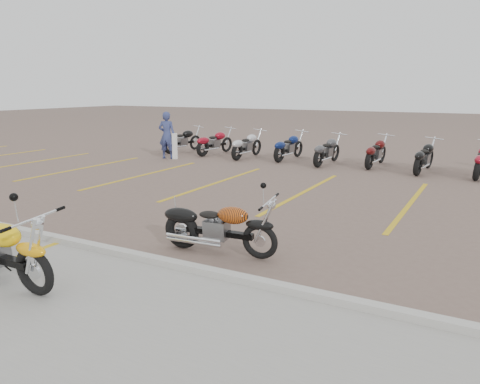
% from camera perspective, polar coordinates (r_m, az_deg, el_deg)
% --- Properties ---
extents(ground, '(100.00, 100.00, 0.00)m').
position_cam_1_polar(ground, '(9.04, -1.49, -4.90)').
color(ground, brown).
rests_on(ground, ground).
extents(concrete_apron, '(60.00, 5.00, 0.01)m').
position_cam_1_polar(concrete_apron, '(5.91, -24.95, -15.95)').
color(concrete_apron, '#9E9B93').
rests_on(concrete_apron, ground).
extents(curb, '(60.00, 0.18, 0.12)m').
position_cam_1_polar(curb, '(7.45, -9.32, -8.44)').
color(curb, '#ADAAA3').
rests_on(curb, ground).
extents(parking_stripes, '(38.00, 5.50, 0.01)m').
position_cam_1_polar(parking_stripes, '(12.54, 7.74, -0.03)').
color(parking_stripes, gold).
rests_on(parking_stripes, ground).
extents(flame_cruiser, '(2.06, 0.36, 0.85)m').
position_cam_1_polar(flame_cruiser, '(7.80, -2.82, -4.53)').
color(flame_cruiser, black).
rests_on(flame_cruiser, ground).
extents(person_a, '(0.77, 0.61, 1.84)m').
position_cam_1_polar(person_a, '(18.57, -8.90, 6.86)').
color(person_a, navy).
rests_on(person_a, ground).
extents(bollard, '(0.16, 0.16, 1.00)m').
position_cam_1_polar(bollard, '(18.47, -7.97, 5.55)').
color(bollard, white).
rests_on(bollard, ground).
extents(bg_bike_row, '(17.39, 2.06, 1.10)m').
position_cam_1_polar(bg_bike_row, '(16.89, 16.00, 4.71)').
color(bg_bike_row, black).
rests_on(bg_bike_row, ground).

